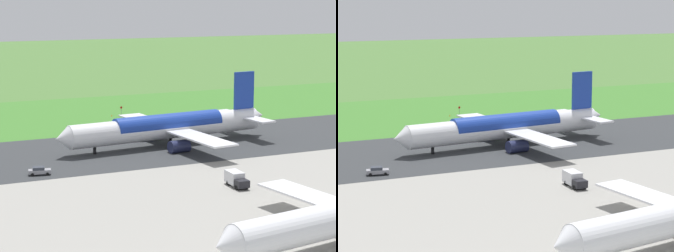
% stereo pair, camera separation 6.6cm
% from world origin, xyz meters
% --- Properties ---
extents(ground_plane, '(800.00, 800.00, 0.00)m').
position_xyz_m(ground_plane, '(0.00, 0.00, 0.00)').
color(ground_plane, '#477233').
extents(runway_asphalt, '(600.00, 37.25, 0.06)m').
position_xyz_m(runway_asphalt, '(0.00, 0.00, 0.03)').
color(runway_asphalt, '#2D3033').
rests_on(runway_asphalt, ground).
extents(grass_verge_foreground, '(600.00, 80.00, 0.04)m').
position_xyz_m(grass_verge_foreground, '(0.00, -41.15, 0.02)').
color(grass_verge_foreground, '#3C782B').
rests_on(grass_verge_foreground, ground).
extents(airliner_main, '(54.15, 44.38, 15.88)m').
position_xyz_m(airliner_main, '(12.52, -0.04, 4.35)').
color(airliner_main, white).
rests_on(airliner_main, ground).
extents(service_truck_baggage, '(2.52, 5.89, 2.65)m').
position_xyz_m(service_truck_baggage, '(15.90, 36.71, 1.40)').
color(service_truck_baggage, black).
rests_on(service_truck_baggage, ground).
extents(service_car_followme, '(4.48, 2.63, 1.62)m').
position_xyz_m(service_car_followme, '(46.10, 14.45, 0.84)').
color(service_car_followme, gray).
rests_on(service_car_followme, ground).
extents(no_stopping_sign, '(0.60, 0.10, 2.27)m').
position_xyz_m(no_stopping_sign, '(7.98, -44.44, 1.36)').
color(no_stopping_sign, slate).
rests_on(no_stopping_sign, ground).
extents(traffic_cone_orange, '(0.40, 0.40, 0.55)m').
position_xyz_m(traffic_cone_orange, '(11.80, -41.95, 0.28)').
color(traffic_cone_orange, orange).
rests_on(traffic_cone_orange, ground).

